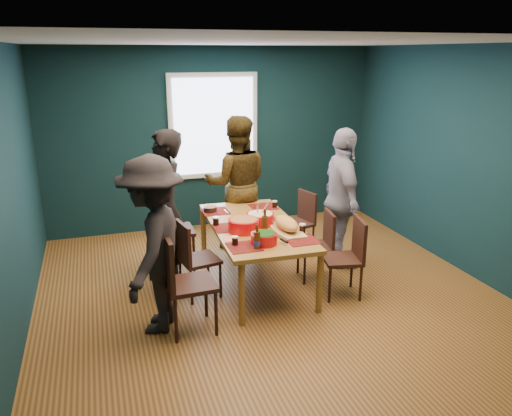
{
  "coord_description": "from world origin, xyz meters",
  "views": [
    {
      "loc": [
        -1.71,
        -4.83,
        2.6
      ],
      "look_at": [
        -0.05,
        0.27,
        0.92
      ],
      "focal_mm": 35.0,
      "sensor_mm": 36.0,
      "label": 1
    }
  ],
  "objects_px": {
    "dining_table": "(255,230)",
    "cutting_board": "(286,225)",
    "chair_right_far": "(302,217)",
    "chair_left_near": "(180,276)",
    "chair_right_near": "(350,251)",
    "chair_left_mid": "(192,254)",
    "person_back": "(237,184)",
    "chair_left_far": "(166,224)",
    "bowl_herbs": "(264,238)",
    "chair_right_mid": "(321,240)",
    "person_right": "(342,199)",
    "bowl_dumpling": "(260,218)",
    "person_near_left": "(153,245)",
    "bowl_salad": "(244,225)",
    "person_far_left": "(166,211)"
  },
  "relations": [
    {
      "from": "person_back",
      "to": "person_near_left",
      "type": "bearing_deg",
      "value": 66.45
    },
    {
      "from": "chair_left_mid",
      "to": "chair_right_far",
      "type": "distance_m",
      "value": 1.89
    },
    {
      "from": "person_back",
      "to": "cutting_board",
      "type": "height_order",
      "value": "person_back"
    },
    {
      "from": "person_right",
      "to": "bowl_herbs",
      "type": "distance_m",
      "value": 1.49
    },
    {
      "from": "chair_right_far",
      "to": "person_right",
      "type": "bearing_deg",
      "value": -80.94
    },
    {
      "from": "chair_right_mid",
      "to": "bowl_herbs",
      "type": "height_order",
      "value": "bowl_herbs"
    },
    {
      "from": "dining_table",
      "to": "chair_left_mid",
      "type": "height_order",
      "value": "chair_left_mid"
    },
    {
      "from": "bowl_salad",
      "to": "bowl_herbs",
      "type": "distance_m",
      "value": 0.43
    },
    {
      "from": "dining_table",
      "to": "chair_right_near",
      "type": "bearing_deg",
      "value": -31.73
    },
    {
      "from": "person_right",
      "to": "bowl_salad",
      "type": "relative_size",
      "value": 5.15
    },
    {
      "from": "chair_right_far",
      "to": "cutting_board",
      "type": "height_order",
      "value": "cutting_board"
    },
    {
      "from": "bowl_salad",
      "to": "bowl_dumpling",
      "type": "relative_size",
      "value": 1.08
    },
    {
      "from": "chair_left_mid",
      "to": "bowl_salad",
      "type": "xyz_separation_m",
      "value": [
        0.57,
        -0.04,
        0.29
      ]
    },
    {
      "from": "bowl_salad",
      "to": "chair_left_near",
      "type": "bearing_deg",
      "value": -142.21
    },
    {
      "from": "chair_right_near",
      "to": "person_near_left",
      "type": "xyz_separation_m",
      "value": [
        -2.12,
        -0.04,
        0.35
      ]
    },
    {
      "from": "cutting_board",
      "to": "chair_right_near",
      "type": "bearing_deg",
      "value": -22.39
    },
    {
      "from": "person_far_left",
      "to": "cutting_board",
      "type": "relative_size",
      "value": 2.56
    },
    {
      "from": "dining_table",
      "to": "chair_right_far",
      "type": "distance_m",
      "value": 1.21
    },
    {
      "from": "chair_left_near",
      "to": "chair_right_near",
      "type": "bearing_deg",
      "value": 3.85
    },
    {
      "from": "dining_table",
      "to": "person_back",
      "type": "distance_m",
      "value": 1.18
    },
    {
      "from": "person_right",
      "to": "person_near_left",
      "type": "distance_m",
      "value": 2.53
    },
    {
      "from": "chair_left_near",
      "to": "bowl_salad",
      "type": "xyz_separation_m",
      "value": [
        0.82,
        0.63,
        0.22
      ]
    },
    {
      "from": "dining_table",
      "to": "chair_left_mid",
      "type": "xyz_separation_m",
      "value": [
        -0.76,
        -0.12,
        -0.14
      ]
    },
    {
      "from": "chair_right_near",
      "to": "bowl_salad",
      "type": "relative_size",
      "value": 2.6
    },
    {
      "from": "chair_right_mid",
      "to": "person_right",
      "type": "xyz_separation_m",
      "value": [
        0.39,
        0.27,
        0.4
      ]
    },
    {
      "from": "dining_table",
      "to": "person_far_left",
      "type": "xyz_separation_m",
      "value": [
        -0.97,
        0.23,
        0.26
      ]
    },
    {
      "from": "chair_left_mid",
      "to": "person_back",
      "type": "relative_size",
      "value": 0.48
    },
    {
      "from": "person_back",
      "to": "person_near_left",
      "type": "relative_size",
      "value": 1.06
    },
    {
      "from": "chair_right_mid",
      "to": "person_near_left",
      "type": "xyz_separation_m",
      "value": [
        -2.01,
        -0.54,
        0.38
      ]
    },
    {
      "from": "person_back",
      "to": "person_near_left",
      "type": "height_order",
      "value": "person_back"
    },
    {
      "from": "dining_table",
      "to": "cutting_board",
      "type": "bearing_deg",
      "value": -47.26
    },
    {
      "from": "person_near_left",
      "to": "bowl_salad",
      "type": "bearing_deg",
      "value": 137.21
    },
    {
      "from": "bowl_herbs",
      "to": "chair_right_near",
      "type": "bearing_deg",
      "value": -0.85
    },
    {
      "from": "person_right",
      "to": "person_back",
      "type": "bearing_deg",
      "value": 56.95
    },
    {
      "from": "cutting_board",
      "to": "bowl_dumpling",
      "type": "bearing_deg",
      "value": 125.31
    },
    {
      "from": "chair_right_far",
      "to": "person_right",
      "type": "relative_size",
      "value": 0.47
    },
    {
      "from": "chair_left_far",
      "to": "chair_right_near",
      "type": "distance_m",
      "value": 2.24
    },
    {
      "from": "chair_left_mid",
      "to": "chair_left_near",
      "type": "xyz_separation_m",
      "value": [
        -0.24,
        -0.68,
        0.07
      ]
    },
    {
      "from": "chair_left_near",
      "to": "chair_right_near",
      "type": "relative_size",
      "value": 1.12
    },
    {
      "from": "cutting_board",
      "to": "person_back",
      "type": "bearing_deg",
      "value": 98.48
    },
    {
      "from": "chair_right_mid",
      "to": "person_right",
      "type": "bearing_deg",
      "value": 43.78
    },
    {
      "from": "chair_right_far",
      "to": "bowl_dumpling",
      "type": "distance_m",
      "value": 1.19
    },
    {
      "from": "chair_left_mid",
      "to": "bowl_dumpling",
      "type": "bearing_deg",
      "value": -1.86
    },
    {
      "from": "chair_left_near",
      "to": "bowl_salad",
      "type": "height_order",
      "value": "chair_left_near"
    },
    {
      "from": "person_far_left",
      "to": "person_near_left",
      "type": "distance_m",
      "value": 0.91
    },
    {
      "from": "person_near_left",
      "to": "bowl_herbs",
      "type": "bearing_deg",
      "value": 115.12
    },
    {
      "from": "chair_left_far",
      "to": "bowl_salad",
      "type": "bearing_deg",
      "value": -49.74
    },
    {
      "from": "person_near_left",
      "to": "bowl_salad",
      "type": "distance_m",
      "value": 1.14
    },
    {
      "from": "chair_left_far",
      "to": "bowl_herbs",
      "type": "height_order",
      "value": "chair_left_far"
    },
    {
      "from": "chair_left_far",
      "to": "bowl_dumpling",
      "type": "bearing_deg",
      "value": -35.53
    }
  ]
}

